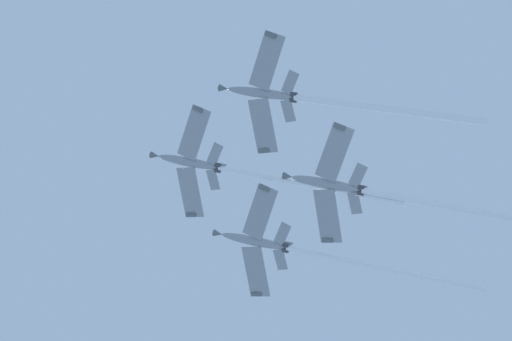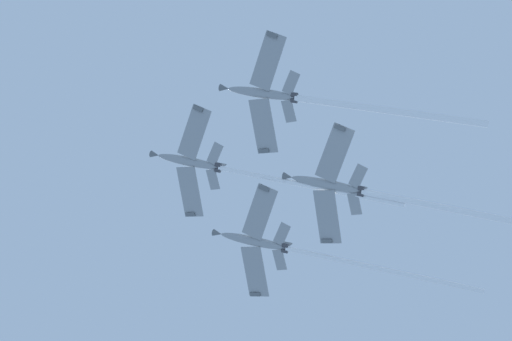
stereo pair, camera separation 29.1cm
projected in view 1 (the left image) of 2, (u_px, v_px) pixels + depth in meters
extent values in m
ellipsoid|color=gray|center=(188.00, 162.00, 138.08)|extent=(8.74, 9.72, 6.21)
cone|color=#595E60|center=(155.00, 156.00, 140.66)|extent=(2.19, 2.26, 1.76)
ellipsoid|color=black|center=(179.00, 159.00, 139.43)|extent=(2.67, 2.86, 1.98)
cube|color=gray|center=(194.00, 133.00, 136.40)|extent=(7.92, 9.30, 1.67)
cube|color=#595E60|center=(197.00, 109.00, 135.40)|extent=(1.78, 1.54, 0.86)
cube|color=gray|center=(190.00, 192.00, 138.97)|extent=(9.54, 7.08, 1.67)
cube|color=#595E60|center=(191.00, 215.00, 139.96)|extent=(1.39, 1.82, 0.86)
cube|color=gray|center=(215.00, 154.00, 135.61)|extent=(3.32, 3.96, 0.89)
cube|color=gray|center=(213.00, 180.00, 136.72)|extent=(3.98, 2.97, 0.89)
cube|color=#595E60|center=(217.00, 165.00, 137.49)|extent=(2.33, 2.64, 3.54)
cylinder|color=#38383D|center=(218.00, 165.00, 135.66)|extent=(1.42, 1.46, 1.14)
cylinder|color=#38383D|center=(218.00, 170.00, 135.88)|extent=(1.42, 1.46, 1.14)
cylinder|color=white|center=(307.00, 185.00, 129.52)|extent=(20.01, 22.88, 14.05)
ellipsoid|color=gray|center=(261.00, 93.00, 129.03)|extent=(8.53, 9.83, 6.33)
cone|color=#595E60|center=(224.00, 88.00, 131.71)|extent=(2.17, 2.27, 1.77)
ellipsoid|color=black|center=(251.00, 91.00, 130.40)|extent=(2.63, 2.88, 2.01)
cube|color=gray|center=(267.00, 61.00, 127.34)|extent=(8.03, 9.23, 1.71)
cube|color=#595E60|center=(271.00, 35.00, 126.33)|extent=(1.77, 1.56, 0.87)
cube|color=gray|center=(263.00, 126.00, 129.91)|extent=(9.56, 6.90, 1.71)
cube|color=#595E60|center=(263.00, 151.00, 130.89)|extent=(1.36, 1.82, 0.87)
cube|color=gray|center=(290.00, 82.00, 126.48)|extent=(3.36, 3.95, 0.91)
cube|color=gray|center=(288.00, 111.00, 127.59)|extent=(3.97, 2.90, 0.91)
cube|color=#595E60|center=(291.00, 96.00, 128.35)|extent=(2.28, 2.71, 3.55)
cylinder|color=#38383D|center=(294.00, 95.00, 126.52)|extent=(1.41, 1.47, 1.15)
cylinder|color=#38383D|center=(293.00, 100.00, 126.74)|extent=(1.41, 1.47, 1.15)
cylinder|color=white|center=(386.00, 109.00, 120.57)|extent=(18.36, 21.87, 13.67)
ellipsoid|color=gray|center=(254.00, 241.00, 134.55)|extent=(8.67, 9.86, 6.04)
cone|color=#595E60|center=(218.00, 234.00, 137.04)|extent=(2.17, 2.26, 1.74)
ellipsoid|color=black|center=(244.00, 238.00, 135.87)|extent=(2.65, 2.88, 1.94)
cube|color=gray|center=(260.00, 212.00, 132.88)|extent=(8.01, 9.28, 1.62)
cube|color=#595E60|center=(264.00, 188.00, 131.88)|extent=(1.79, 1.56, 0.83)
cube|color=gray|center=(256.00, 272.00, 135.45)|extent=(9.57, 7.00, 1.62)
cube|color=#595E60|center=(256.00, 294.00, 136.44)|extent=(1.38, 1.83, 0.83)
cube|color=gray|center=(282.00, 234.00, 132.13)|extent=(3.36, 3.96, 0.87)
cube|color=gray|center=(280.00, 260.00, 133.24)|extent=(3.98, 2.95, 0.87)
cube|color=#595E60|center=(283.00, 244.00, 134.02)|extent=(2.28, 2.65, 3.53)
cylinder|color=#38383D|center=(286.00, 245.00, 132.19)|extent=(1.41, 1.46, 1.13)
cylinder|color=#38383D|center=(286.00, 250.00, 132.41)|extent=(1.41, 1.46, 1.13)
cylinder|color=white|center=(381.00, 268.00, 126.26)|extent=(19.81, 23.26, 13.56)
ellipsoid|color=gray|center=(327.00, 184.00, 127.94)|extent=(8.73, 9.73, 6.22)
cone|color=#595E60|center=(288.00, 176.00, 130.52)|extent=(2.19, 2.26, 1.76)
ellipsoid|color=black|center=(316.00, 181.00, 129.29)|extent=(2.67, 2.86, 1.98)
cube|color=gray|center=(335.00, 152.00, 126.26)|extent=(7.92, 9.29, 1.68)
cube|color=#595E60|center=(339.00, 127.00, 125.26)|extent=(1.78, 1.54, 0.86)
cube|color=gray|center=(328.00, 216.00, 128.83)|extent=(9.55, 7.07, 1.68)
cube|color=#595E60|center=(327.00, 241.00, 129.82)|extent=(1.39, 1.82, 0.86)
cube|color=gray|center=(358.00, 175.00, 125.47)|extent=(3.32, 3.96, 0.89)
cube|color=gray|center=(355.00, 203.00, 126.57)|extent=(3.98, 2.97, 0.89)
cube|color=#595E60|center=(358.00, 187.00, 127.34)|extent=(2.33, 2.65, 3.54)
cylinder|color=#38383D|center=(361.00, 188.00, 125.51)|extent=(1.42, 1.46, 1.14)
cylinder|color=#38383D|center=(361.00, 193.00, 125.73)|extent=(1.42, 1.46, 1.14)
cylinder|color=white|center=(484.00, 213.00, 118.35)|extent=(23.31, 26.68, 16.43)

